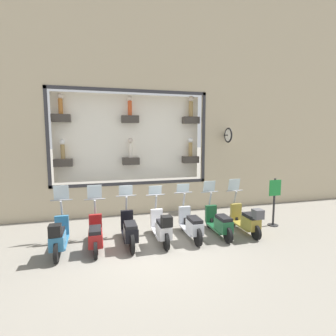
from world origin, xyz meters
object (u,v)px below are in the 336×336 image
at_px(scooter_black_4, 129,230).
at_px(scooter_teal_6, 59,237).
at_px(scooter_silver_2, 191,225).
at_px(scooter_olive_0, 247,220).
at_px(scooter_green_1, 219,223).
at_px(scooter_white_3, 162,228).
at_px(shop_sign_post, 274,200).
at_px(scooter_red_5, 96,235).

height_order(scooter_black_4, scooter_teal_6, scooter_teal_6).
height_order(scooter_silver_2, scooter_teal_6, scooter_teal_6).
distance_m(scooter_silver_2, scooter_teal_6, 3.73).
relative_size(scooter_olive_0, scooter_black_4, 0.99).
bearing_deg(scooter_green_1, scooter_teal_6, 90.67).
distance_m(scooter_green_1, scooter_white_3, 1.87).
distance_m(scooter_olive_0, scooter_white_3, 2.80).
xyz_separation_m(scooter_olive_0, scooter_silver_2, (0.07, 1.87, -0.02)).
bearing_deg(scooter_olive_0, scooter_white_3, 89.93).
relative_size(scooter_black_4, shop_sign_post, 1.08).
distance_m(scooter_silver_2, scooter_white_3, 0.94).
distance_m(scooter_green_1, shop_sign_post, 2.33).
bearing_deg(shop_sign_post, scooter_white_3, 96.12).
xyz_separation_m(scooter_green_1, shop_sign_post, (0.38, -2.25, 0.48)).
xyz_separation_m(scooter_silver_2, scooter_black_4, (0.00, 1.87, 0.01)).
height_order(scooter_olive_0, scooter_teal_6, scooter_teal_6).
bearing_deg(scooter_black_4, scooter_red_5, 90.38).
bearing_deg(scooter_teal_6, scooter_olive_0, -90.12).
bearing_deg(scooter_white_3, scooter_olive_0, -90.07).
bearing_deg(scooter_green_1, scooter_olive_0, -94.05).
distance_m(scooter_olive_0, scooter_red_5, 4.67).
bearing_deg(scooter_green_1, scooter_silver_2, 89.79).
height_order(scooter_olive_0, scooter_red_5, scooter_red_5).
bearing_deg(scooter_green_1, shop_sign_post, -80.45).
bearing_deg(scooter_teal_6, scooter_white_3, -90.17).
xyz_separation_m(scooter_green_1, scooter_white_3, (-0.06, 1.87, 0.04)).
relative_size(scooter_red_5, shop_sign_post, 1.07).
relative_size(scooter_silver_2, scooter_red_5, 1.01).
height_order(scooter_olive_0, scooter_white_3, scooter_olive_0).
height_order(scooter_olive_0, scooter_silver_2, scooter_olive_0).
xyz_separation_m(scooter_silver_2, scooter_teal_6, (-0.06, 3.73, 0.04)).
bearing_deg(scooter_black_4, scooter_olive_0, -91.10).
relative_size(scooter_white_3, shop_sign_post, 1.08).
bearing_deg(scooter_olive_0, scooter_red_5, 89.20).
distance_m(scooter_green_1, scooter_silver_2, 0.93).
distance_m(scooter_green_1, scooter_red_5, 3.73).
bearing_deg(scooter_silver_2, scooter_red_5, 90.08).
xyz_separation_m(scooter_green_1, scooter_teal_6, (-0.05, 4.67, 0.06)).
xyz_separation_m(scooter_silver_2, shop_sign_post, (0.38, -3.18, 0.46)).
xyz_separation_m(scooter_black_4, scooter_red_5, (-0.01, 0.93, -0.03)).
height_order(scooter_green_1, scooter_red_5, scooter_red_5).
height_order(scooter_white_3, scooter_red_5, scooter_red_5).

